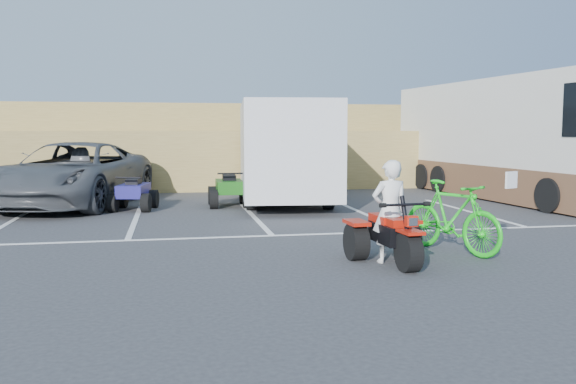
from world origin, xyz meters
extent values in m
plane|color=#333335|center=(0.00, 0.00, 0.00)|extent=(100.00, 100.00, 0.00)
cube|color=white|center=(-5.40, 5.00, 0.00)|extent=(0.12, 5.00, 0.01)
cube|color=white|center=(-2.70, 5.00, 0.00)|extent=(0.12, 5.00, 0.01)
cube|color=white|center=(0.00, 5.00, 0.00)|extent=(0.12, 5.00, 0.01)
cube|color=white|center=(2.70, 5.00, 0.00)|extent=(0.12, 5.00, 0.01)
cube|color=white|center=(5.40, 5.00, 0.00)|extent=(0.12, 5.00, 0.01)
cube|color=white|center=(8.10, 5.00, 0.00)|extent=(0.12, 5.00, 0.01)
cube|color=white|center=(0.00, 2.40, 0.00)|extent=(28.00, 0.12, 0.01)
cube|color=olive|center=(0.00, 14.00, 1.00)|extent=(40.00, 6.00, 2.00)
cube|color=olive|center=(0.00, 17.50, 2.00)|extent=(40.00, 4.00, 2.20)
imported|color=white|center=(1.37, -0.27, 0.79)|extent=(0.60, 0.41, 1.58)
imported|color=#14BF19|center=(2.65, 0.26, 0.60)|extent=(1.34, 2.04, 1.19)
imported|color=#474A4F|center=(-4.47, 8.10, 0.85)|extent=(4.25, 6.63, 1.70)
cube|color=silver|center=(1.22, 7.58, 1.53)|extent=(2.94, 6.12, 2.46)
cylinder|color=black|center=(1.22, 7.58, 0.35)|extent=(2.23, 0.90, 0.69)
cube|color=silver|center=(8.09, 7.76, 1.77)|extent=(3.20, 9.75, 3.45)
cube|color=brown|center=(8.09, 7.76, 0.53)|extent=(3.25, 9.75, 0.96)
camera|label=1|loc=(-1.89, -9.00, 2.02)|focal=38.00mm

